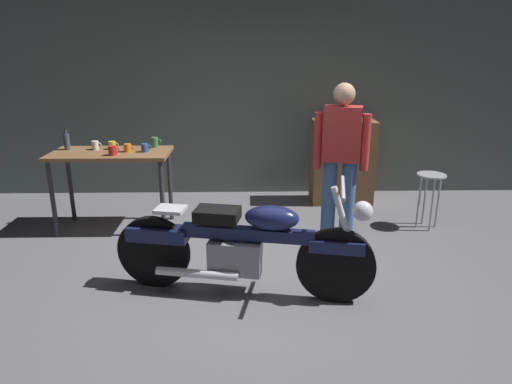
{
  "coord_description": "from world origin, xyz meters",
  "views": [
    {
      "loc": [
        -0.15,
        -3.54,
        2.01
      ],
      "look_at": [
        -0.06,
        0.7,
        0.65
      ],
      "focal_mm": 31.95,
      "sensor_mm": 36.0,
      "label": 1
    }
  ],
  "objects_px": {
    "mug_orange_travel": "(128,148)",
    "bottle": "(67,141)",
    "mug_white_ceramic": "(95,145)",
    "shop_stool": "(430,186)",
    "mug_red_diner": "(113,151)",
    "mug_blue_enamel": "(145,148)",
    "person_standing": "(341,156)",
    "mug_green_speckled": "(155,142)",
    "mug_yellow_tall": "(112,145)",
    "motorcycle": "(244,245)",
    "wooden_dresser": "(342,162)"
  },
  "relations": [
    {
      "from": "mug_orange_travel",
      "to": "bottle",
      "type": "height_order",
      "value": "bottle"
    },
    {
      "from": "mug_orange_travel",
      "to": "mug_white_ceramic",
      "type": "distance_m",
      "value": 0.41
    },
    {
      "from": "shop_stool",
      "to": "mug_red_diner",
      "type": "height_order",
      "value": "mug_red_diner"
    },
    {
      "from": "mug_orange_travel",
      "to": "mug_blue_enamel",
      "type": "bearing_deg",
      "value": -1.75
    },
    {
      "from": "shop_stool",
      "to": "mug_blue_enamel",
      "type": "xyz_separation_m",
      "value": [
        -3.2,
        0.05,
        0.45
      ]
    },
    {
      "from": "mug_white_ceramic",
      "to": "mug_blue_enamel",
      "type": "bearing_deg",
      "value": -12.05
    },
    {
      "from": "mug_blue_enamel",
      "to": "mug_orange_travel",
      "type": "height_order",
      "value": "mug_blue_enamel"
    },
    {
      "from": "person_standing",
      "to": "mug_green_speckled",
      "type": "height_order",
      "value": "person_standing"
    },
    {
      "from": "mug_yellow_tall",
      "to": "mug_green_speckled",
      "type": "bearing_deg",
      "value": 12.69
    },
    {
      "from": "mug_red_diner",
      "to": "mug_orange_travel",
      "type": "xyz_separation_m",
      "value": [
        0.12,
        0.16,
        -0.0
      ]
    },
    {
      "from": "bottle",
      "to": "mug_red_diner",
      "type": "bearing_deg",
      "value": -26.18
    },
    {
      "from": "mug_red_diner",
      "to": "mug_green_speckled",
      "type": "distance_m",
      "value": 0.55
    },
    {
      "from": "mug_white_ceramic",
      "to": "motorcycle",
      "type": "bearing_deg",
      "value": -44.12
    },
    {
      "from": "wooden_dresser",
      "to": "mug_red_diner",
      "type": "height_order",
      "value": "wooden_dresser"
    },
    {
      "from": "wooden_dresser",
      "to": "mug_green_speckled",
      "type": "distance_m",
      "value": 2.45
    },
    {
      "from": "mug_green_speckled",
      "to": "mug_white_ceramic",
      "type": "height_order",
      "value": "mug_green_speckled"
    },
    {
      "from": "mug_yellow_tall",
      "to": "mug_white_ceramic",
      "type": "bearing_deg",
      "value": -173.46
    },
    {
      "from": "person_standing",
      "to": "mug_white_ceramic",
      "type": "xyz_separation_m",
      "value": [
        -2.67,
        0.48,
        0.03
      ]
    },
    {
      "from": "mug_red_diner",
      "to": "mug_white_ceramic",
      "type": "xyz_separation_m",
      "value": [
        -0.27,
        0.28,
        0.0
      ]
    },
    {
      "from": "shop_stool",
      "to": "mug_blue_enamel",
      "type": "bearing_deg",
      "value": 179.02
    },
    {
      "from": "shop_stool",
      "to": "person_standing",
      "type": "bearing_deg",
      "value": -164.56
    },
    {
      "from": "person_standing",
      "to": "wooden_dresser",
      "type": "distance_m",
      "value": 1.35
    },
    {
      "from": "person_standing",
      "to": "bottle",
      "type": "bearing_deg",
      "value": 4.82
    },
    {
      "from": "mug_green_speckled",
      "to": "mug_blue_enamel",
      "type": "bearing_deg",
      "value": -104.04
    },
    {
      "from": "mug_orange_travel",
      "to": "mug_yellow_tall",
      "type": "xyz_separation_m",
      "value": [
        -0.21,
        0.14,
        -0.0
      ]
    },
    {
      "from": "motorcycle",
      "to": "person_standing",
      "type": "xyz_separation_m",
      "value": [
        1.01,
        1.13,
        0.48
      ]
    },
    {
      "from": "wooden_dresser",
      "to": "mug_green_speckled",
      "type": "xyz_separation_m",
      "value": [
        -2.32,
        -0.65,
        0.41
      ]
    },
    {
      "from": "person_standing",
      "to": "wooden_dresser",
      "type": "xyz_separation_m",
      "value": [
        0.29,
        1.26,
        -0.38
      ]
    },
    {
      "from": "mug_red_diner",
      "to": "mug_yellow_tall",
      "type": "distance_m",
      "value": 0.31
    },
    {
      "from": "mug_blue_enamel",
      "to": "shop_stool",
      "type": "bearing_deg",
      "value": -0.98
    },
    {
      "from": "wooden_dresser",
      "to": "mug_yellow_tall",
      "type": "distance_m",
      "value": 2.91
    },
    {
      "from": "mug_red_diner",
      "to": "mug_green_speckled",
      "type": "xyz_separation_m",
      "value": [
        0.37,
        0.4,
        0.01
      ]
    },
    {
      "from": "mug_white_ceramic",
      "to": "person_standing",
      "type": "bearing_deg",
      "value": -10.26
    },
    {
      "from": "mug_orange_travel",
      "to": "mug_white_ceramic",
      "type": "bearing_deg",
      "value": 163.15
    },
    {
      "from": "mug_green_speckled",
      "to": "mug_orange_travel",
      "type": "bearing_deg",
      "value": -136.19
    },
    {
      "from": "motorcycle",
      "to": "mug_yellow_tall",
      "type": "relative_size",
      "value": 18.84
    },
    {
      "from": "mug_blue_enamel",
      "to": "mug_green_speckled",
      "type": "relative_size",
      "value": 0.93
    },
    {
      "from": "person_standing",
      "to": "shop_stool",
      "type": "xyz_separation_m",
      "value": [
        1.11,
        0.31,
        -0.43
      ]
    },
    {
      "from": "mug_orange_travel",
      "to": "bottle",
      "type": "xyz_separation_m",
      "value": [
        -0.71,
        0.13,
        0.05
      ]
    },
    {
      "from": "motorcycle",
      "to": "mug_blue_enamel",
      "type": "height_order",
      "value": "motorcycle"
    },
    {
      "from": "shop_stool",
      "to": "mug_blue_enamel",
      "type": "relative_size",
      "value": 5.81
    },
    {
      "from": "shop_stool",
      "to": "mug_blue_enamel",
      "type": "height_order",
      "value": "mug_blue_enamel"
    },
    {
      "from": "motorcycle",
      "to": "wooden_dresser",
      "type": "distance_m",
      "value": 2.73
    },
    {
      "from": "mug_white_ceramic",
      "to": "mug_yellow_tall",
      "type": "relative_size",
      "value": 0.95
    },
    {
      "from": "motorcycle",
      "to": "mug_green_speckled",
      "type": "relative_size",
      "value": 18.36
    },
    {
      "from": "wooden_dresser",
      "to": "shop_stool",
      "type": "bearing_deg",
      "value": -49.62
    },
    {
      "from": "wooden_dresser",
      "to": "bottle",
      "type": "relative_size",
      "value": 4.56
    },
    {
      "from": "person_standing",
      "to": "bottle",
      "type": "relative_size",
      "value": 6.93
    },
    {
      "from": "mug_green_speckled",
      "to": "mug_yellow_tall",
      "type": "relative_size",
      "value": 1.03
    },
    {
      "from": "shop_stool",
      "to": "wooden_dresser",
      "type": "bearing_deg",
      "value": 130.38
    }
  ]
}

